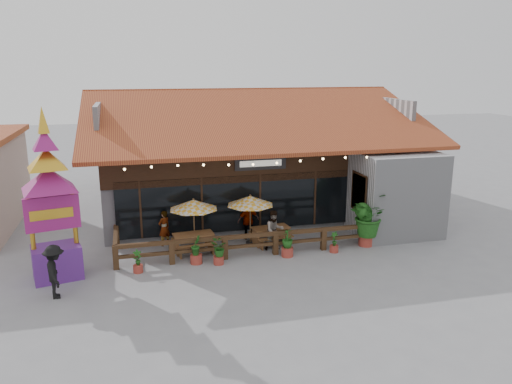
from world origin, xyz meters
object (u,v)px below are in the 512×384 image
object	(u,v)px
umbrella_right	(250,201)
thai_sign_tower	(49,184)
picnic_table_left	(194,240)
pedestrian	(55,272)
picnic_table_right	(271,232)
tropical_plant	(367,216)
umbrella_left	(193,205)

from	to	relation	value
umbrella_right	thai_sign_tower	size ratio (longest dim) A/B	0.35
picnic_table_left	pedestrian	bearing A→B (deg)	-148.14
picnic_table_right	pedestrian	xyz separation A→B (m)	(-7.94, -3.08, 0.38)
picnic_table_right	pedestrian	size ratio (longest dim) A/B	0.95
umbrella_right	pedestrian	distance (m)	7.96
umbrella_right	picnic_table_left	size ratio (longest dim) A/B	1.31
umbrella_right	picnic_table_left	xyz separation A→B (m)	(-2.41, -0.44, -1.31)
picnic_table_right	tropical_plant	bearing A→B (deg)	-17.37
umbrella_left	picnic_table_left	world-z (taller)	umbrella_left
umbrella_left	picnic_table_left	size ratio (longest dim) A/B	1.44
umbrella_left	thai_sign_tower	distance (m)	5.48
tropical_plant	umbrella_left	bearing A→B (deg)	168.31
tropical_plant	pedestrian	world-z (taller)	tropical_plant
umbrella_left	picnic_table_right	world-z (taller)	umbrella_left
thai_sign_tower	tropical_plant	xyz separation A→B (m)	(11.80, 0.32, -2.10)
pedestrian	umbrella_right	bearing A→B (deg)	-74.88
umbrella_left	picnic_table_right	bearing A→B (deg)	-4.62
picnic_table_right	pedestrian	world-z (taller)	pedestrian
thai_sign_tower	umbrella_left	bearing A→B (deg)	19.24
picnic_table_right	pedestrian	bearing A→B (deg)	-158.82
picnic_table_left	picnic_table_right	size ratio (longest dim) A/B	1.02
picnic_table_right	thai_sign_tower	distance (m)	8.71
pedestrian	umbrella_left	bearing A→B (deg)	-65.59
umbrella_right	picnic_table_right	bearing A→B (deg)	-20.99
picnic_table_left	thai_sign_tower	xyz separation A→B (m)	(-4.88, -1.35, 2.85)
picnic_table_left	pedestrian	distance (m)	5.59
picnic_table_left	tropical_plant	xyz separation A→B (m)	(6.92, -1.03, 0.75)
picnic_table_right	thai_sign_tower	world-z (taller)	thai_sign_tower
picnic_table_right	tropical_plant	distance (m)	3.97
picnic_table_left	pedestrian	size ratio (longest dim) A/B	0.96
pedestrian	thai_sign_tower	bearing A→B (deg)	-5.00
umbrella_right	pedestrian	bearing A→B (deg)	-154.68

